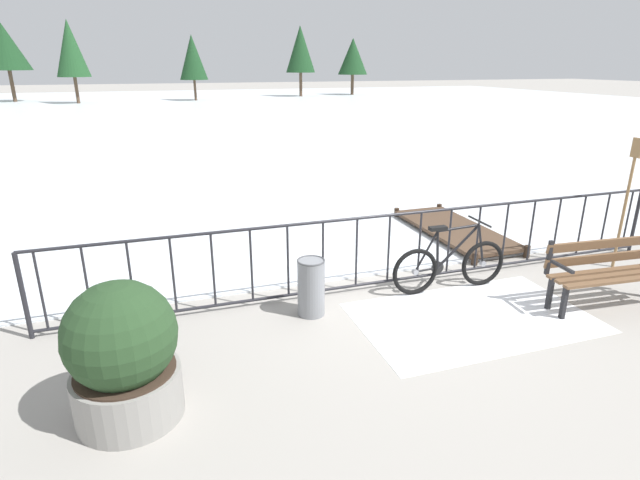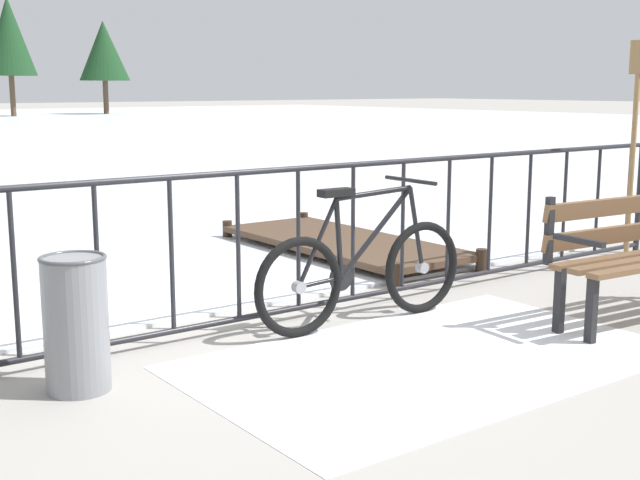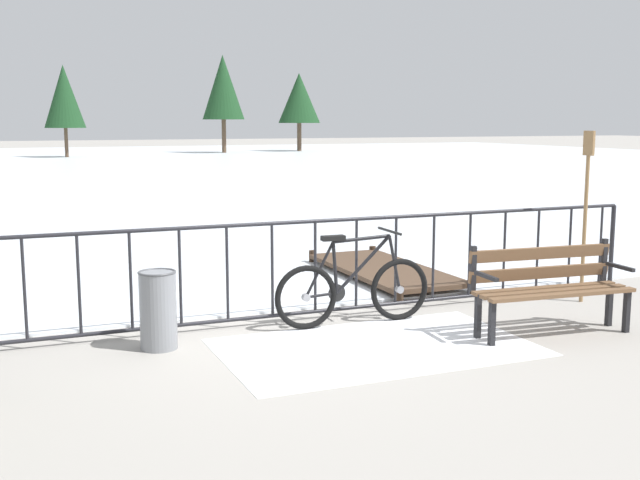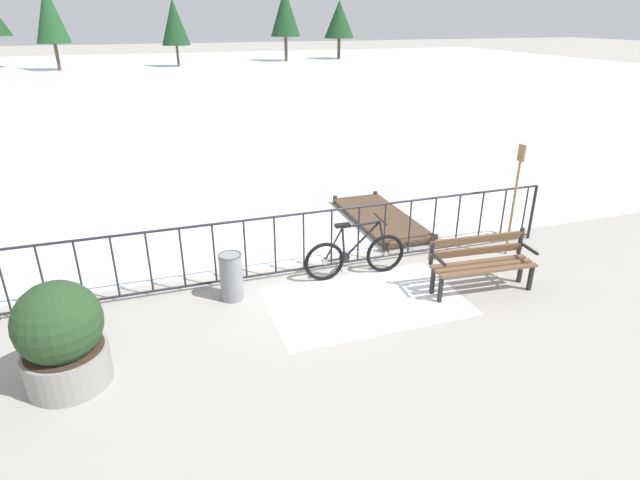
% 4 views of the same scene
% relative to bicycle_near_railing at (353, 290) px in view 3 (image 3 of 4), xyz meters
% --- Properties ---
extents(ground_plane, '(160.00, 160.00, 0.00)m').
position_rel_bicycle_near_railing_xyz_m(ground_plane, '(-0.75, 0.37, -0.37)').
color(ground_plane, '#9E9991').
extents(frozen_pond, '(80.00, 56.00, 0.03)m').
position_rel_bicycle_near_railing_xyz_m(frozen_pond, '(-0.75, 28.77, -0.35)').
color(frozen_pond, silver).
rests_on(frozen_pond, ground).
extents(snow_patch, '(2.89, 1.75, 0.01)m').
position_rel_bicycle_near_railing_xyz_m(snow_patch, '(-0.15, -0.83, -0.36)').
color(snow_patch, white).
rests_on(snow_patch, ground).
extents(railing_fence, '(9.06, 0.06, 1.07)m').
position_rel_bicycle_near_railing_xyz_m(railing_fence, '(-0.75, 0.37, 0.19)').
color(railing_fence, '#232328').
rests_on(railing_fence, ground).
extents(bicycle_near_railing, '(1.71, 0.52, 0.97)m').
position_rel_bicycle_near_railing_xyz_m(bicycle_near_railing, '(0.00, 0.00, 0.00)').
color(bicycle_near_railing, black).
rests_on(bicycle_near_railing, ground).
extents(park_bench, '(1.63, 0.60, 0.89)m').
position_rel_bicycle_near_railing_xyz_m(park_bench, '(1.65, -1.02, 0.14)').
color(park_bench, brown).
rests_on(park_bench, ground).
extents(trash_bin, '(0.35, 0.35, 0.73)m').
position_rel_bicycle_near_railing_xyz_m(trash_bin, '(-2.02, -0.08, 0.00)').
color(trash_bin, gray).
rests_on(trash_bin, ground).
extents(oar_upright, '(0.04, 0.16, 1.98)m').
position_rel_bicycle_near_railing_xyz_m(oar_upright, '(2.90, -0.08, 0.77)').
color(oar_upright, '#937047').
rests_on(oar_upright, ground).
extents(wooden_dock, '(1.10, 2.79, 0.20)m').
position_rel_bicycle_near_railing_xyz_m(wooden_dock, '(1.40, 2.02, -0.25)').
color(wooden_dock, '#4C3828').
rests_on(wooden_dock, ground).
extents(tree_centre, '(2.70, 2.70, 6.26)m').
position_rel_bicycle_near_railing_xyz_m(tree_centre, '(10.37, 42.09, 3.82)').
color(tree_centre, brown).
rests_on(tree_centre, ground).
extents(tree_east_mid, '(2.28, 2.28, 5.20)m').
position_rel_bicycle_near_railing_xyz_m(tree_east_mid, '(0.39, 39.50, 3.07)').
color(tree_east_mid, brown).
rests_on(tree_east_mid, ground).
extents(tree_far_east, '(2.85, 2.85, 5.29)m').
position_rel_bicycle_near_railing_xyz_m(tree_far_east, '(15.92, 42.89, 3.22)').
color(tree_far_east, brown).
rests_on(tree_far_east, ground).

